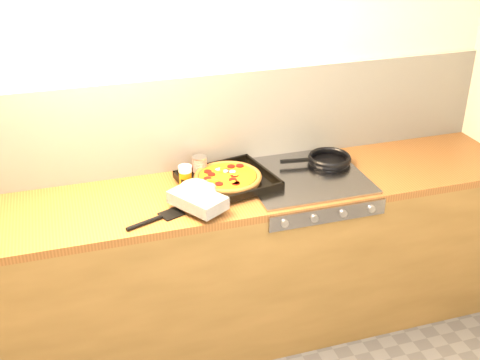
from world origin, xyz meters
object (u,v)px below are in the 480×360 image
object	(u,v)px
pizza_on_tray	(219,183)
tomato_can	(200,166)
frying_pan	(328,160)
juice_glass	(185,176)

from	to	relation	value
pizza_on_tray	tomato_can	distance (m)	0.20
frying_pan	tomato_can	size ratio (longest dim) A/B	3.68
pizza_on_tray	juice_glass	world-z (taller)	juice_glass
pizza_on_tray	tomato_can	bearing A→B (deg)	103.29
tomato_can	frying_pan	bearing A→B (deg)	-7.52
pizza_on_tray	tomato_can	size ratio (longest dim) A/B	5.42
frying_pan	pizza_on_tray	bearing A→B (deg)	-170.34
frying_pan	juice_glass	xyz separation A→B (m)	(-0.78, -0.00, 0.02)
frying_pan	juice_glass	world-z (taller)	juice_glass
tomato_can	pizza_on_tray	bearing A→B (deg)	-76.71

